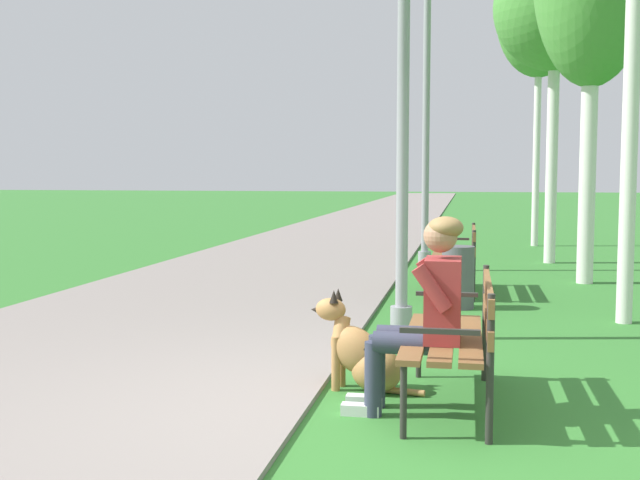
{
  "coord_description": "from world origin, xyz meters",
  "views": [
    {
      "loc": [
        0.79,
        -4.66,
        1.51
      ],
      "look_at": [
        -0.55,
        2.43,
        0.9
      ],
      "focal_mm": 44.14,
      "sensor_mm": 36.0,
      "label": 1
    }
  ],
  "objects_px": {
    "lamp_post_mid": "(426,118)",
    "birch_tree_fourth": "(556,8)",
    "person_seated_on_near_bench": "(425,307)",
    "dog_shepherd": "(362,354)",
    "litter_bin": "(458,277)",
    "park_bench_mid": "(459,253)",
    "birch_tree_fifth": "(540,15)",
    "park_bench_near": "(459,329)",
    "lamp_post_near": "(403,89)"
  },
  "relations": [
    {
      "from": "park_bench_near",
      "to": "lamp_post_near",
      "type": "distance_m",
      "value": 2.73
    },
    {
      "from": "park_bench_mid",
      "to": "person_seated_on_near_bench",
      "type": "height_order",
      "value": "person_seated_on_near_bench"
    },
    {
      "from": "person_seated_on_near_bench",
      "to": "birch_tree_fourth",
      "type": "bearing_deg",
      "value": 79.67
    },
    {
      "from": "park_bench_mid",
      "to": "birch_tree_fourth",
      "type": "bearing_deg",
      "value": 68.26
    },
    {
      "from": "lamp_post_mid",
      "to": "litter_bin",
      "type": "height_order",
      "value": "lamp_post_mid"
    },
    {
      "from": "park_bench_mid",
      "to": "litter_bin",
      "type": "height_order",
      "value": "park_bench_mid"
    },
    {
      "from": "lamp_post_mid",
      "to": "birch_tree_fifth",
      "type": "relative_size",
      "value": 0.76
    },
    {
      "from": "birch_tree_fifth",
      "to": "lamp_post_near",
      "type": "bearing_deg",
      "value": -101.29
    },
    {
      "from": "birch_tree_fifth",
      "to": "birch_tree_fourth",
      "type": "bearing_deg",
      "value": -90.04
    },
    {
      "from": "litter_bin",
      "to": "lamp_post_mid",
      "type": "bearing_deg",
      "value": 99.43
    },
    {
      "from": "park_bench_near",
      "to": "lamp_post_near",
      "type": "height_order",
      "value": "lamp_post_near"
    },
    {
      "from": "dog_shepherd",
      "to": "birch_tree_fifth",
      "type": "distance_m",
      "value": 12.54
    },
    {
      "from": "person_seated_on_near_bench",
      "to": "dog_shepherd",
      "type": "distance_m",
      "value": 0.77
    },
    {
      "from": "birch_tree_fourth",
      "to": "park_bench_near",
      "type": "bearing_deg",
      "value": -99.24
    },
    {
      "from": "lamp_post_mid",
      "to": "birch_tree_fifth",
      "type": "bearing_deg",
      "value": 66.37
    },
    {
      "from": "person_seated_on_near_bench",
      "to": "litter_bin",
      "type": "distance_m",
      "value": 4.02
    },
    {
      "from": "park_bench_near",
      "to": "lamp_post_mid",
      "type": "height_order",
      "value": "lamp_post_mid"
    },
    {
      "from": "lamp_post_mid",
      "to": "birch_tree_fourth",
      "type": "distance_m",
      "value": 3.11
    },
    {
      "from": "dog_shepherd",
      "to": "litter_bin",
      "type": "bearing_deg",
      "value": 80.34
    },
    {
      "from": "birch_tree_fourth",
      "to": "litter_bin",
      "type": "bearing_deg",
      "value": -106.84
    },
    {
      "from": "lamp_post_near",
      "to": "person_seated_on_near_bench",
      "type": "bearing_deg",
      "value": -81.47
    },
    {
      "from": "park_bench_near",
      "to": "lamp_post_mid",
      "type": "xyz_separation_m",
      "value": [
        -0.62,
        7.16,
        1.84
      ]
    },
    {
      "from": "dog_shepherd",
      "to": "lamp_post_mid",
      "type": "bearing_deg",
      "value": 89.63
    },
    {
      "from": "lamp_post_mid",
      "to": "birch_tree_fifth",
      "type": "distance_m",
      "value": 5.57
    },
    {
      "from": "park_bench_near",
      "to": "litter_bin",
      "type": "distance_m",
      "value": 3.8
    },
    {
      "from": "lamp_post_near",
      "to": "birch_tree_fourth",
      "type": "relative_size",
      "value": 0.82
    },
    {
      "from": "park_bench_mid",
      "to": "dog_shepherd",
      "type": "distance_m",
      "value": 4.73
    },
    {
      "from": "lamp_post_near",
      "to": "lamp_post_mid",
      "type": "relative_size",
      "value": 0.96
    },
    {
      "from": "park_bench_mid",
      "to": "dog_shepherd",
      "type": "xyz_separation_m",
      "value": [
        -0.6,
        -4.69,
        -0.25
      ]
    },
    {
      "from": "lamp_post_mid",
      "to": "birch_tree_fourth",
      "type": "bearing_deg",
      "value": 35.71
    },
    {
      "from": "person_seated_on_near_bench",
      "to": "birch_tree_fifth",
      "type": "bearing_deg",
      "value": 82.35
    },
    {
      "from": "park_bench_near",
      "to": "park_bench_mid",
      "type": "height_order",
      "value": "same"
    },
    {
      "from": "lamp_post_mid",
      "to": "litter_bin",
      "type": "xyz_separation_m",
      "value": [
        0.56,
        -3.37,
        -2.01
      ]
    },
    {
      "from": "dog_shepherd",
      "to": "litter_bin",
      "type": "relative_size",
      "value": 1.18
    },
    {
      "from": "dog_shepherd",
      "to": "park_bench_mid",
      "type": "bearing_deg",
      "value": 82.75
    },
    {
      "from": "dog_shepherd",
      "to": "lamp_post_mid",
      "type": "relative_size",
      "value": 0.18
    },
    {
      "from": "dog_shepherd",
      "to": "lamp_post_mid",
      "type": "height_order",
      "value": "lamp_post_mid"
    },
    {
      "from": "lamp_post_mid",
      "to": "lamp_post_near",
      "type": "bearing_deg",
      "value": -89.18
    },
    {
      "from": "person_seated_on_near_bench",
      "to": "birch_tree_fourth",
      "type": "distance_m",
      "value": 9.64
    },
    {
      "from": "park_bench_near",
      "to": "lamp_post_mid",
      "type": "distance_m",
      "value": 7.42
    },
    {
      "from": "park_bench_mid",
      "to": "lamp_post_mid",
      "type": "bearing_deg",
      "value": 103.93
    },
    {
      "from": "park_bench_near",
      "to": "birch_tree_fourth",
      "type": "bearing_deg",
      "value": 80.76
    },
    {
      "from": "park_bench_mid",
      "to": "lamp_post_mid",
      "type": "xyz_separation_m",
      "value": [
        -0.55,
        2.23,
        1.84
      ]
    },
    {
      "from": "park_bench_near",
      "to": "litter_bin",
      "type": "xyz_separation_m",
      "value": [
        -0.06,
        3.79,
        -0.16
      ]
    },
    {
      "from": "lamp_post_mid",
      "to": "birch_tree_fourth",
      "type": "xyz_separation_m",
      "value": [
        2.02,
        1.45,
        1.86
      ]
    },
    {
      "from": "lamp_post_near",
      "to": "litter_bin",
      "type": "relative_size",
      "value": 6.24
    },
    {
      "from": "park_bench_mid",
      "to": "person_seated_on_near_bench",
      "type": "relative_size",
      "value": 1.2
    },
    {
      "from": "person_seated_on_near_bench",
      "to": "birch_tree_fourth",
      "type": "height_order",
      "value": "birch_tree_fourth"
    },
    {
      "from": "dog_shepherd",
      "to": "lamp_post_near",
      "type": "distance_m",
      "value": 2.68
    },
    {
      "from": "park_bench_mid",
      "to": "birch_tree_fifth",
      "type": "bearing_deg",
      "value": 77.89
    }
  ]
}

